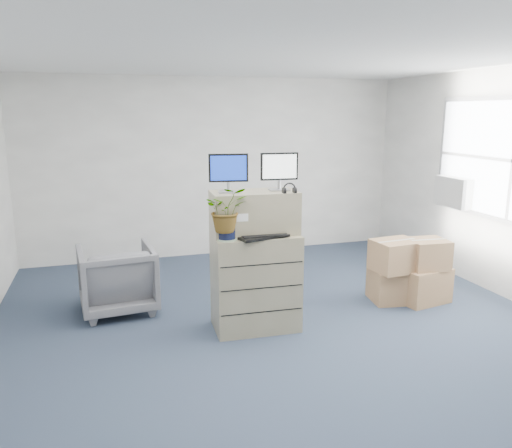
# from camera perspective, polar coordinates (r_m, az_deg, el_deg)

# --- Properties ---
(ground) EXTENTS (7.00, 7.00, 0.00)m
(ground) POSITION_cam_1_polar(r_m,az_deg,el_deg) (5.10, 4.33, -13.68)
(ground) COLOR #263144
(ground) RESTS_ON ground
(wall_back) EXTENTS (6.00, 0.02, 2.80)m
(wall_back) POSITION_cam_1_polar(r_m,az_deg,el_deg) (7.99, -4.62, 6.43)
(wall_back) COLOR #BAB7B0
(wall_back) RESTS_ON ground
(ac_unit) EXTENTS (0.24, 0.60, 0.40)m
(ac_unit) POSITION_cam_1_polar(r_m,az_deg,el_deg) (7.33, 21.80, 3.43)
(ac_unit) COLOR beige
(ac_unit) RESTS_ON wall_right
(filing_cabinet_lower) EXTENTS (0.90, 0.57, 1.03)m
(filing_cabinet_lower) POSITION_cam_1_polar(r_m,az_deg,el_deg) (5.30, -0.06, -6.58)
(filing_cabinet_lower) COLOR gray
(filing_cabinet_lower) RESTS_ON ground
(filing_cabinet_upper) EXTENTS (0.90, 0.48, 0.44)m
(filing_cabinet_upper) POSITION_cam_1_polar(r_m,az_deg,el_deg) (5.15, -0.20, 1.33)
(filing_cabinet_upper) COLOR gray
(filing_cabinet_upper) RESTS_ON filing_cabinet_lower
(monitor_left) EXTENTS (0.39, 0.18, 0.39)m
(monitor_left) POSITION_cam_1_polar(r_m,az_deg,el_deg) (5.02, -3.17, 6.08)
(monitor_left) COLOR #99999E
(monitor_left) RESTS_ON filing_cabinet_upper
(monitor_right) EXTENTS (0.39, 0.16, 0.39)m
(monitor_right) POSITION_cam_1_polar(r_m,az_deg,el_deg) (5.16, 2.68, 6.26)
(monitor_right) COLOR #99999E
(monitor_right) RESTS_ON filing_cabinet_upper
(headphones) EXTENTS (0.14, 0.02, 0.14)m
(headphones) POSITION_cam_1_polar(r_m,az_deg,el_deg) (5.02, 3.84, 3.98)
(headphones) COLOR black
(headphones) RESTS_ON filing_cabinet_upper
(keyboard) EXTENTS (0.55, 0.33, 0.03)m
(keyboard) POSITION_cam_1_polar(r_m,az_deg,el_deg) (5.01, 0.81, -1.43)
(keyboard) COLOR black
(keyboard) RESTS_ON filing_cabinet_lower
(mouse) EXTENTS (0.11, 0.09, 0.03)m
(mouse) POSITION_cam_1_polar(r_m,az_deg,el_deg) (5.12, 4.04, -1.10)
(mouse) COLOR silver
(mouse) RESTS_ON filing_cabinet_lower
(water_bottle) EXTENTS (0.07, 0.07, 0.25)m
(water_bottle) POSITION_cam_1_polar(r_m,az_deg,el_deg) (5.21, 0.17, 0.41)
(water_bottle) COLOR gray
(water_bottle) RESTS_ON filing_cabinet_lower
(phone_dock) EXTENTS (0.07, 0.06, 0.14)m
(phone_dock) POSITION_cam_1_polar(r_m,az_deg,el_deg) (5.15, -0.02, -0.64)
(phone_dock) COLOR silver
(phone_dock) RESTS_ON filing_cabinet_lower
(external_drive) EXTENTS (0.23, 0.19, 0.06)m
(external_drive) POSITION_cam_1_polar(r_m,az_deg,el_deg) (5.34, 2.87, -0.38)
(external_drive) COLOR black
(external_drive) RESTS_ON filing_cabinet_lower
(tissue_box) EXTENTS (0.24, 0.13, 0.09)m
(tissue_box) POSITION_cam_1_polar(r_m,az_deg,el_deg) (5.33, 2.60, 0.40)
(tissue_box) COLOR #428CE0
(tissue_box) RESTS_ON external_drive
(potted_plant) EXTENTS (0.45, 0.49, 0.44)m
(potted_plant) POSITION_cam_1_polar(r_m,az_deg,el_deg) (4.88, -3.39, 0.99)
(potted_plant) COLOR #91A988
(potted_plant) RESTS_ON filing_cabinet_lower
(office_chair) EXTENTS (0.89, 0.85, 0.85)m
(office_chair) POSITION_cam_1_polar(r_m,az_deg,el_deg) (5.98, -15.59, -5.70)
(office_chair) COLOR slate
(office_chair) RESTS_ON ground
(cardboard_boxes) EXTENTS (0.96, 0.65, 0.77)m
(cardboard_boxes) POSITION_cam_1_polar(r_m,az_deg,el_deg) (6.35, 17.09, -5.36)
(cardboard_boxes) COLOR #9D774B
(cardboard_boxes) RESTS_ON ground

